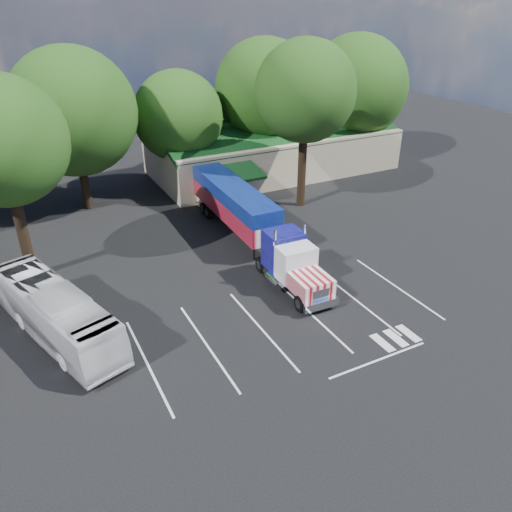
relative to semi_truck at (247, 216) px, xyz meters
name	(u,v)px	position (x,y,z in m)	size (l,w,h in m)	color
ground	(218,280)	(-4.02, -3.81, -2.20)	(120.00, 120.00, 0.00)	black
event_hall	(271,150)	(9.72, 14.00, 0.01)	(24.20, 14.12, 5.55)	tan
tree_row_c	(73,112)	(-9.02, 12.39, 5.84)	(10.00, 10.00, 13.05)	black
tree_row_d	(178,116)	(-0.02, 13.69, 4.39)	(8.00, 8.00, 10.60)	black
tree_row_e	(265,90)	(8.98, 14.19, 5.89)	(9.60, 9.60, 12.90)	black
tree_row_f	(356,87)	(18.98, 12.99, 5.59)	(10.40, 10.40, 13.00)	black
tree_near_left	(1,142)	(-14.52, 2.19, 6.61)	(7.60, 7.60, 12.65)	black
tree_near_right	(305,92)	(7.48, 4.69, 7.27)	(8.00, 8.00, 13.50)	black
semi_truck	(247,216)	(0.00, 0.00, 0.00)	(3.14, 18.60, 3.88)	black
woman	(288,259)	(0.48, -4.96, -1.29)	(0.66, 0.43, 1.81)	black
bicycle	(252,223)	(1.48, 2.11, -1.73)	(0.62, 1.78, 0.93)	black
tour_bus	(55,313)	(-13.90, -5.35, -0.72)	(2.48, 10.61, 2.96)	silver
silver_sedan	(258,181)	(6.15, 10.19, -1.55)	(1.37, 3.94, 1.30)	#B9BCC1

